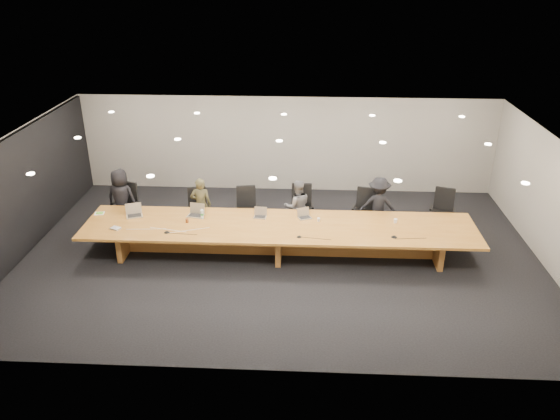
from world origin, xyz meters
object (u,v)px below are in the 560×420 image
object	(u,v)px
chair_right	(364,211)
laptop_b	(195,211)
person_c	(297,206)
av_box	(115,228)
person_b	(201,205)
mic_right	(394,237)
paper_cup_near	(319,220)
chair_far_right	(442,212)
person_d	(378,206)
chair_left	(198,209)
chair_mid_left	(247,209)
chair_far_left	(125,205)
laptop_a	(134,211)
conference_table	(279,234)
laptop_c	(260,213)
mic_center	(299,236)
laptop_d	(305,214)
paper_cup_far	(396,221)
water_bottle	(202,214)
person_a	(121,199)
amber_mug	(187,221)
chair_mid_right	(301,208)
mic_left	(167,232)

from	to	relation	value
chair_right	laptop_b	distance (m)	4.19
person_c	av_box	size ratio (longest dim) A/B	6.63
person_b	mic_right	bearing A→B (deg)	158.42
paper_cup_near	chair_far_right	bearing A→B (deg)	18.60
person_b	person_d	size ratio (longest dim) A/B	0.96
chair_left	chair_mid_left	distance (m)	1.25
chair_left	chair_mid_left	size ratio (longest dim) A/B	0.96
chair_far_left	mic_right	size ratio (longest dim) A/B	8.55
chair_far_left	chair_left	size ratio (longest dim) A/B	1.07
person_b	laptop_a	xyz separation A→B (m)	(-1.44, -0.82, 0.18)
conference_table	laptop_b	world-z (taller)	laptop_b
person_b	laptop_c	bearing A→B (deg)	152.22
person_b	chair_far_right	bearing A→B (deg)	179.21
chair_right	laptop_c	bearing A→B (deg)	-147.20
mic_center	laptop_d	bearing A→B (deg)	83.36
laptop_a	mic_right	xyz separation A→B (m)	(6.02, -0.76, -0.13)
paper_cup_near	paper_cup_far	xyz separation A→B (m)	(1.78, 0.01, 0.01)
person_b	laptop_b	bearing A→B (deg)	87.90
conference_table	chair_right	xyz separation A→B (m)	(2.06, 1.27, 0.05)
chair_mid_left	laptop_b	world-z (taller)	chair_mid_left
chair_mid_left	water_bottle	world-z (taller)	chair_mid_left
water_bottle	av_box	size ratio (longest dim) A/B	1.06
laptop_c	paper_cup_far	size ratio (longest dim) A/B	2.99
chair_left	person_c	bearing A→B (deg)	-12.11
laptop_a	av_box	size ratio (longest dim) A/B	1.78
person_a	conference_table	bearing A→B (deg)	170.79
conference_table	amber_mug	world-z (taller)	amber_mug
person_c	laptop_c	world-z (taller)	person_c
chair_mid_right	chair_far_left	bearing A→B (deg)	-179.18
amber_mug	mic_center	distance (m)	2.68
laptop_d	mic_left	distance (m)	3.21
person_a	person_c	size ratio (longest dim) A/B	1.14
laptop_b	mic_left	xyz separation A→B (m)	(-0.48, -0.89, -0.13)
chair_far_right	paper_cup_near	distance (m)	3.27
chair_far_left	mic_center	world-z (taller)	chair_far_left
laptop_c	chair_mid_right	bearing A→B (deg)	48.17
chair_far_left	laptop_d	bearing A→B (deg)	3.66
laptop_d	laptop_c	bearing A→B (deg)	158.07
chair_mid_right	paper_cup_far	bearing A→B (deg)	-24.87
laptop_a	amber_mug	xyz separation A→B (m)	(1.32, -0.26, -0.10)
laptop_a	mic_center	world-z (taller)	laptop_a
chair_mid_left	chair_right	xyz separation A→B (m)	(2.95, 0.06, -0.00)
chair_mid_right	chair_left	bearing A→B (deg)	-177.40
chair_far_left	chair_mid_right	size ratio (longest dim) A/B	0.98
person_b	paper_cup_near	bearing A→B (deg)	161.08
conference_table	chair_far_left	xyz separation A→B (m)	(-4.01, 1.26, 0.07)
mic_center	person_b	bearing A→B (deg)	145.92
laptop_a	mic_right	distance (m)	6.07
laptop_a	chair_far_right	bearing A→B (deg)	-12.76
chair_mid_right	person_d	world-z (taller)	person_d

